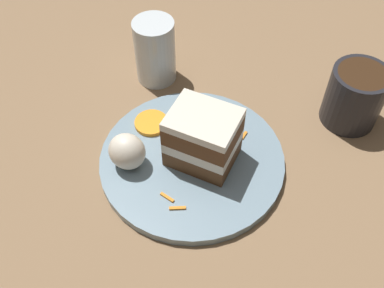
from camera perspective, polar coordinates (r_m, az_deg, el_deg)
The scene contains 9 objects.
ground_plane at distance 0.69m, azimuth -0.91°, elevation -2.41°, with size 6.00×6.00×0.00m, color #38332D.
dining_table at distance 0.68m, azimuth -0.93°, elevation -1.64°, with size 1.23×1.07×0.03m, color #846647.
plate at distance 0.65m, azimuth 0.00°, elevation -2.07°, with size 0.27×0.27×0.01m, color gray.
cake_slice at distance 0.61m, azimuth 1.40°, elevation 0.79°, with size 0.09×0.08×0.09m.
cream_dollop at distance 0.62m, azimuth -8.24°, elevation -0.94°, with size 0.05×0.05×0.05m, color silver.
orange_garnish at distance 0.68m, azimuth -5.19°, elevation 2.69°, with size 0.05×0.05×0.01m, color orange.
carrot_shreds_scatter at distance 0.63m, azimuth -0.86°, elevation -2.58°, with size 0.12×0.17×0.00m.
drinking_glass at distance 0.75m, azimuth -4.68°, elevation 11.23°, with size 0.07×0.07×0.11m.
coffee_mug at distance 0.72m, azimuth 20.02°, elevation 5.89°, with size 0.09×0.09×0.09m.
Camera 1 is at (0.16, -0.38, 0.56)m, focal length 42.00 mm.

